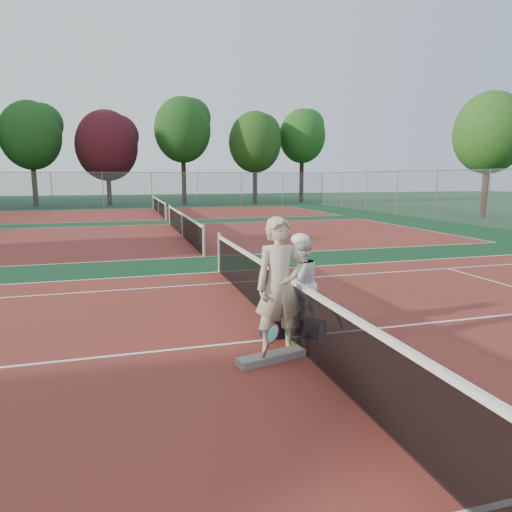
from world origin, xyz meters
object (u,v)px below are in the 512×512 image
(player_b, at_px, (300,283))
(sports_bag_purple, at_px, (314,329))
(racket_spare, at_px, (293,344))
(sports_bag_navy, at_px, (275,327))
(racket_black_held, at_px, (335,317))
(water_bottle, at_px, (322,335))
(net_main, at_px, (289,308))
(player_a, at_px, (280,286))
(racket_red, at_px, (272,344))

(player_b, xyz_separation_m, sports_bag_purple, (0.06, -0.49, -0.66))
(racket_spare, xyz_separation_m, sports_bag_navy, (-0.18, 0.40, 0.15))
(racket_black_held, bearing_deg, water_bottle, 13.86)
(net_main, height_order, player_b, player_b)
(sports_bag_purple, height_order, water_bottle, water_bottle)
(player_a, distance_m, player_b, 1.20)
(racket_spare, relative_size, water_bottle, 2.00)
(player_b, bearing_deg, racket_spare, 44.99)
(racket_black_held, bearing_deg, net_main, -28.65)
(net_main, bearing_deg, sports_bag_navy, 154.56)
(sports_bag_navy, bearing_deg, player_a, -102.66)
(racket_spare, bearing_deg, sports_bag_purple, -66.45)
(racket_spare, height_order, water_bottle, water_bottle)
(player_b, distance_m, racket_black_held, 0.83)
(racket_red, bearing_deg, player_b, 36.71)
(racket_black_held, xyz_separation_m, racket_spare, (-0.87, -0.33, -0.25))
(water_bottle, bearing_deg, racket_spare, 167.01)
(player_b, distance_m, water_bottle, 1.05)
(racket_black_held, bearing_deg, sports_bag_navy, -34.37)
(net_main, height_order, racket_black_held, net_main)
(racket_red, xyz_separation_m, sports_bag_navy, (0.36, 0.98, -0.11))
(sports_bag_purple, relative_size, water_bottle, 1.15)
(player_b, height_order, racket_red, player_b)
(racket_spare, relative_size, sports_bag_purple, 1.74)
(player_a, height_order, racket_spare, player_a)
(sports_bag_purple, bearing_deg, player_b, 97.29)
(water_bottle, bearing_deg, player_a, -169.71)
(racket_spare, distance_m, sports_bag_navy, 0.47)
(player_a, bearing_deg, racket_spare, 35.96)
(racket_black_held, height_order, sports_bag_purple, racket_black_held)
(water_bottle, bearing_deg, player_b, 93.92)
(player_b, xyz_separation_m, sports_bag_navy, (-0.56, -0.32, -0.64))
(player_b, relative_size, racket_red, 2.92)
(sports_bag_purple, distance_m, water_bottle, 0.33)
(player_b, height_order, sports_bag_navy, player_b)
(player_a, relative_size, racket_spare, 3.40)
(net_main, relative_size, player_b, 6.84)
(sports_bag_navy, height_order, sports_bag_purple, sports_bag_navy)
(net_main, relative_size, racket_red, 19.97)
(player_a, bearing_deg, water_bottle, 10.00)
(water_bottle, bearing_deg, sports_bag_navy, 140.67)
(net_main, distance_m, player_a, 0.82)
(racket_spare, bearing_deg, player_b, -32.02)
(sports_bag_navy, relative_size, sports_bag_purple, 1.22)
(sports_bag_navy, distance_m, sports_bag_purple, 0.64)
(racket_red, height_order, sports_bag_navy, racket_red)
(net_main, distance_m, sports_bag_purple, 0.56)
(racket_red, height_order, sports_bag_purple, racket_red)
(player_a, height_order, racket_black_held, player_a)
(player_a, xyz_separation_m, racket_black_held, (1.20, 0.57, -0.75))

